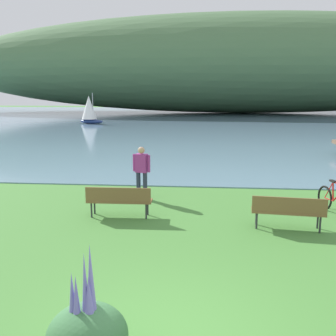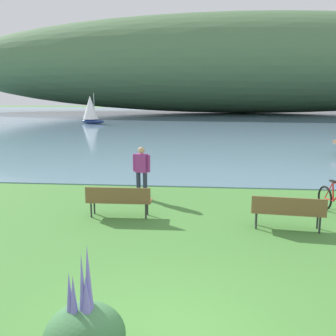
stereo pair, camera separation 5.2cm
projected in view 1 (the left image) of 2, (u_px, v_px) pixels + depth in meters
name	position (u px, v px, depth m)	size (l,w,h in m)	color
bay_water	(200.00, 118.00, 53.36)	(180.00, 80.00, 0.04)	#6B8EA8
distant_hillside	(241.00, 64.00, 66.32)	(104.73, 28.00, 16.48)	#4C7047
park_bench_near_camera	(288.00, 210.00, 9.74)	(1.84, 0.66, 0.88)	brown
park_bench_further_along	(119.00, 199.00, 10.73)	(1.81, 0.51, 0.88)	brown
bicycle_leaning_near_bench	(335.00, 201.00, 10.96)	(0.51, 1.73, 1.01)	black
person_at_shoreline	(142.00, 169.00, 12.56)	(0.59, 0.32, 1.71)	#282D47
echium_bush_closest_to_camera	(87.00, 334.00, 4.87)	(1.03, 1.03, 1.63)	#386B3D
sailboat_mid_bay	(89.00, 109.00, 43.32)	(2.99, 2.11, 3.38)	navy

